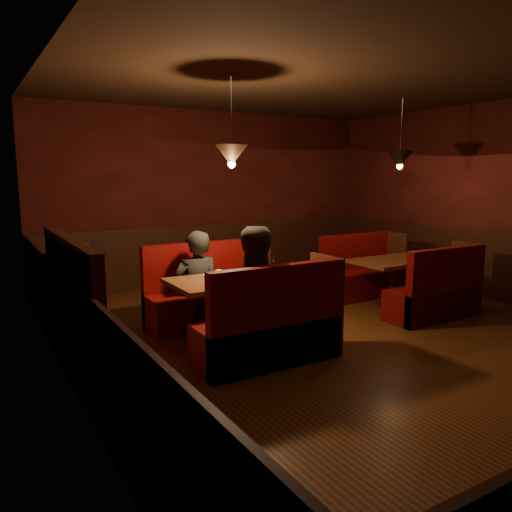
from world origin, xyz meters
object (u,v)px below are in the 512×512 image
main_bench_far (206,299)px  diner_a (196,267)px  second_bench_near (437,296)px  diner_b (261,276)px  main_table (234,293)px  second_table (395,272)px  main_bench_near (272,332)px  second_bench_far (360,277)px

main_bench_far → diner_a: 0.54m
second_bench_near → diner_a: (-2.87, 1.11, 0.48)m
second_bench_near → diner_b: size_ratio=0.78×
main_table → second_table: main_table is taller
main_bench_far → main_bench_near: size_ratio=1.00×
main_bench_far → main_bench_near: 1.54m
main_table → main_bench_near: (0.01, -0.77, -0.24)m
main_table → second_table: (2.65, 0.17, -0.06)m
second_bench_far → diner_b: size_ratio=0.78×
main_table → main_bench_far: bearing=88.9°
main_table → second_bench_near: size_ratio=1.02×
second_table → second_bench_near: size_ratio=0.90×
second_table → diner_a: 2.88m
diner_a → diner_b: (0.20, -1.13, 0.07)m
second_bench_far → main_table: bearing=-161.6°
second_table → diner_b: diner_b is taller
second_bench_near → main_bench_near: bearing=-175.2°
second_bench_near → diner_b: 2.73m
main_bench_near → second_bench_near: main_bench_near is taller
main_bench_far → diner_b: 1.44m
main_bench_near → main_bench_far: bearing=90.0°
main_table → main_bench_near: 0.81m
main_bench_far → diner_a: size_ratio=0.96×
second_table → diner_b: bearing=-164.4°
main_table → second_bench_near: same height
main_bench_near → second_bench_far: size_ratio=1.12×
second_bench_near → diner_a: diner_a is taller
second_bench_far → second_bench_near: same height
main_bench_near → diner_a: 1.42m
main_bench_far → second_bench_near: bearing=-26.4°
main_bench_near → second_table: size_ratio=1.24×
main_table → second_bench_far: bearing=18.4°
main_bench_near → diner_a: size_ratio=0.96×
main_bench_far → second_table: (2.63, -0.60, 0.18)m
diner_a → main_bench_far: bearing=-129.8°
second_bench_far → diner_b: diner_b is taller
main_table → second_table: bearing=3.6°
second_bench_far → diner_a: 2.93m
second_bench_far → diner_b: 3.09m
second_table → diner_b: size_ratio=0.71×
second_bench_far → diner_b: bearing=-151.4°
second_table → second_bench_far: second_bench_far is taller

